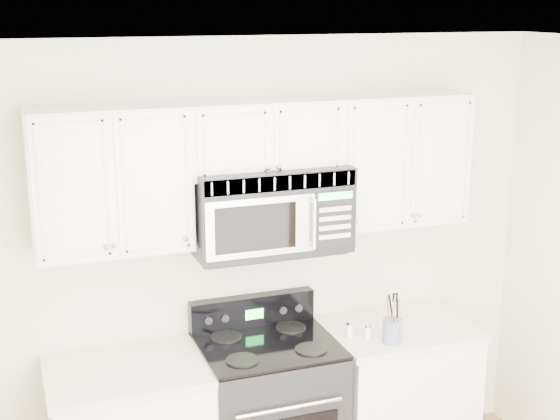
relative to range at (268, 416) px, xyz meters
name	(u,v)px	position (x,y,z in m)	size (l,w,h in m)	color
room	(397,404)	(0.03, -1.43, 0.82)	(3.51, 3.51, 2.61)	olive
base_cabinet_right	(396,400)	(0.83, 0.00, -0.06)	(0.86, 0.65, 0.92)	silver
range	(268,416)	(0.00, 0.00, 0.00)	(0.75, 0.68, 1.12)	black
upper_cabinets	(262,162)	(0.03, 0.15, 1.45)	(2.44, 0.37, 0.75)	silver
microwave	(269,208)	(0.05, 0.10, 1.20)	(0.85, 0.48, 0.47)	black
utensil_crock	(392,329)	(0.67, -0.20, 0.51)	(0.11, 0.11, 0.29)	slate
shaker_salt	(349,330)	(0.48, -0.06, 0.49)	(0.04, 0.04, 0.10)	silver
shaker_pepper	(368,332)	(0.57, -0.11, 0.48)	(0.04, 0.04, 0.09)	silver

